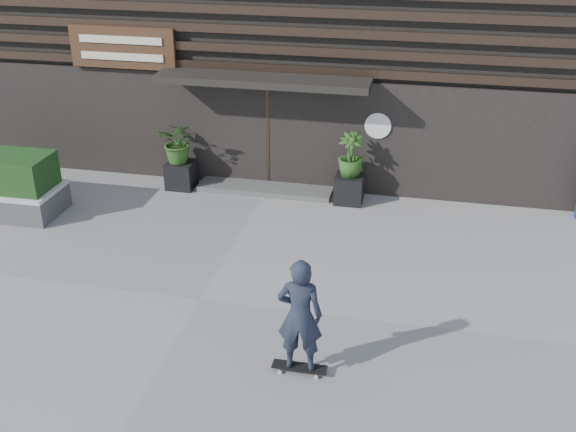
# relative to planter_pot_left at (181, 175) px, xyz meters

# --- Properties ---
(ground) EXTENTS (80.00, 80.00, 0.00)m
(ground) POSITION_rel_planter_pot_left_xyz_m (1.90, -4.40, -0.30)
(ground) COLOR gray
(ground) RESTS_ON ground
(entrance_step) EXTENTS (3.00, 0.80, 0.12)m
(entrance_step) POSITION_rel_planter_pot_left_xyz_m (1.90, 0.20, -0.24)
(entrance_step) COLOR #50504D
(entrance_step) RESTS_ON ground
(planter_pot_left) EXTENTS (0.60, 0.60, 0.60)m
(planter_pot_left) POSITION_rel_planter_pot_left_xyz_m (0.00, 0.00, 0.00)
(planter_pot_left) COLOR black
(planter_pot_left) RESTS_ON ground
(bamboo_left) EXTENTS (0.86, 0.75, 0.96)m
(bamboo_left) POSITION_rel_planter_pot_left_xyz_m (0.00, 0.00, 0.78)
(bamboo_left) COLOR #2D591E
(bamboo_left) RESTS_ON planter_pot_left
(planter_pot_right) EXTENTS (0.60, 0.60, 0.60)m
(planter_pot_right) POSITION_rel_planter_pot_left_xyz_m (3.80, 0.00, 0.00)
(planter_pot_right) COLOR black
(planter_pot_right) RESTS_ON ground
(bamboo_right) EXTENTS (0.54, 0.54, 0.96)m
(bamboo_right) POSITION_rel_planter_pot_left_xyz_m (3.80, 0.00, 0.78)
(bamboo_right) COLOR #2D591E
(bamboo_right) RESTS_ON planter_pot_right
(skateboarder) EXTENTS (0.78, 0.44, 1.81)m
(skateboarder) POSITION_rel_planter_pot_left_xyz_m (3.89, -5.90, 0.65)
(skateboarder) COLOR black
(skateboarder) RESTS_ON ground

